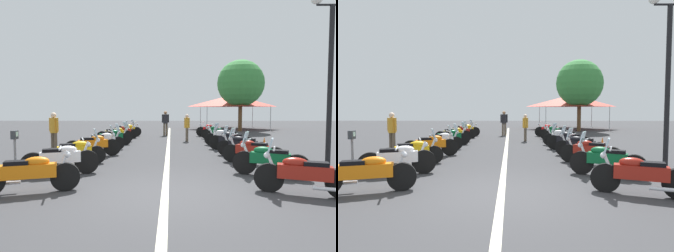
% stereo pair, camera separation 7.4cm
% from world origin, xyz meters
% --- Properties ---
extents(ground_plane, '(80.00, 80.00, 0.00)m').
position_xyz_m(ground_plane, '(0.00, 0.00, 0.00)').
color(ground_plane, '#38383A').
extents(lane_centre_stripe, '(29.32, 0.16, 0.01)m').
position_xyz_m(lane_centre_stripe, '(7.39, 0.00, 0.00)').
color(lane_centre_stripe, beige).
rests_on(lane_centre_stripe, ground_plane).
extents(motorcycle_left_row_0, '(0.92, 2.10, 1.00)m').
position_xyz_m(motorcycle_left_row_0, '(0.01, 2.97, 0.46)').
color(motorcycle_left_row_0, black).
rests_on(motorcycle_left_row_0, ground_plane).
extents(motorcycle_left_row_1, '(0.94, 2.00, 1.02)m').
position_xyz_m(motorcycle_left_row_1, '(1.75, 2.93, 0.47)').
color(motorcycle_left_row_1, black).
rests_on(motorcycle_left_row_1, ground_plane).
extents(motorcycle_left_row_2, '(0.98, 1.93, 1.19)m').
position_xyz_m(motorcycle_left_row_2, '(3.24, 3.03, 0.46)').
color(motorcycle_left_row_2, black).
rests_on(motorcycle_left_row_2, ground_plane).
extents(motorcycle_left_row_3, '(0.99, 2.05, 1.22)m').
position_xyz_m(motorcycle_left_row_3, '(4.93, 2.88, 0.48)').
color(motorcycle_left_row_3, black).
rests_on(motorcycle_left_row_3, ground_plane).
extents(motorcycle_left_row_4, '(1.15, 1.85, 1.19)m').
position_xyz_m(motorcycle_left_row_4, '(6.52, 2.88, 0.46)').
color(motorcycle_left_row_4, black).
rests_on(motorcycle_left_row_4, ground_plane).
extents(motorcycle_left_row_5, '(1.23, 1.92, 1.20)m').
position_xyz_m(motorcycle_left_row_5, '(8.27, 2.86, 0.46)').
color(motorcycle_left_row_5, black).
rests_on(motorcycle_left_row_5, ground_plane).
extents(motorcycle_left_row_6, '(0.95, 1.97, 1.22)m').
position_xyz_m(motorcycle_left_row_6, '(9.78, 2.96, 0.47)').
color(motorcycle_left_row_6, black).
rests_on(motorcycle_left_row_6, ground_plane).
extents(motorcycle_left_row_7, '(1.18, 1.96, 1.19)m').
position_xyz_m(motorcycle_left_row_7, '(11.60, 2.91, 0.46)').
color(motorcycle_left_row_7, black).
rests_on(motorcycle_left_row_7, ground_plane).
extents(motorcycle_left_row_8, '(1.07, 1.95, 1.00)m').
position_xyz_m(motorcycle_left_row_8, '(13.12, 2.85, 0.46)').
color(motorcycle_left_row_8, black).
rests_on(motorcycle_left_row_8, ground_plane).
extents(motorcycle_right_row_0, '(0.98, 1.98, 1.21)m').
position_xyz_m(motorcycle_right_row_0, '(-0.05, -2.96, 0.47)').
color(motorcycle_right_row_0, black).
rests_on(motorcycle_right_row_0, ground_plane).
extents(motorcycle_right_row_1, '(1.07, 1.88, 1.22)m').
position_xyz_m(motorcycle_right_row_1, '(1.66, -2.81, 0.47)').
color(motorcycle_right_row_1, black).
rests_on(motorcycle_right_row_1, ground_plane).
extents(motorcycle_right_row_2, '(1.20, 1.86, 1.21)m').
position_xyz_m(motorcycle_right_row_2, '(3.45, -2.85, 0.47)').
color(motorcycle_right_row_2, black).
rests_on(motorcycle_right_row_2, ground_plane).
extents(motorcycle_right_row_3, '(1.11, 1.86, 1.20)m').
position_xyz_m(motorcycle_right_row_3, '(4.94, -2.89, 0.46)').
color(motorcycle_right_row_3, black).
rests_on(motorcycle_right_row_3, ground_plane).
extents(motorcycle_right_row_4, '(1.13, 1.91, 1.22)m').
position_xyz_m(motorcycle_right_row_4, '(6.68, -2.80, 0.47)').
color(motorcycle_right_row_4, black).
rests_on(motorcycle_right_row_4, ground_plane).
extents(motorcycle_right_row_5, '(0.91, 1.94, 0.99)m').
position_xyz_m(motorcycle_right_row_5, '(8.32, -2.80, 0.45)').
color(motorcycle_right_row_5, black).
rests_on(motorcycle_right_row_5, ground_plane).
extents(motorcycle_right_row_6, '(1.15, 1.82, 1.01)m').
position_xyz_m(motorcycle_right_row_6, '(9.81, -2.89, 0.47)').
color(motorcycle_right_row_6, black).
rests_on(motorcycle_right_row_6, ground_plane).
extents(motorcycle_right_row_7, '(1.07, 1.89, 0.99)m').
position_xyz_m(motorcycle_right_row_7, '(11.42, -2.94, 0.45)').
color(motorcycle_right_row_7, black).
rests_on(motorcycle_right_row_7, ground_plane).
extents(motorcycle_right_row_8, '(0.90, 1.98, 1.01)m').
position_xyz_m(motorcycle_right_row_8, '(13.15, -2.82, 0.46)').
color(motorcycle_right_row_8, black).
rests_on(motorcycle_right_row_8, ground_plane).
extents(street_lamp_twin_globe, '(0.32, 1.22, 5.14)m').
position_xyz_m(street_lamp_twin_globe, '(2.18, -4.70, 3.49)').
color(street_lamp_twin_globe, black).
rests_on(street_lamp_twin_globe, ground_plane).
extents(parking_meter, '(0.18, 0.13, 1.29)m').
position_xyz_m(parking_meter, '(1.25, 3.95, 0.90)').
color(parking_meter, slate).
rests_on(parking_meter, ground_plane).
extents(traffic_cone_0, '(0.36, 0.36, 0.61)m').
position_xyz_m(traffic_cone_0, '(6.57, -4.28, 0.29)').
color(traffic_cone_0, orange).
rests_on(traffic_cone_0, ground_plane).
extents(bystander_0, '(0.53, 0.32, 1.56)m').
position_xyz_m(bystander_0, '(10.41, -1.06, 0.91)').
color(bystander_0, brown).
rests_on(bystander_0, ground_plane).
extents(bystander_1, '(0.32, 0.48, 1.71)m').
position_xyz_m(bystander_1, '(5.94, 4.84, 1.01)').
color(bystander_1, brown).
rests_on(bystander_1, ground_plane).
extents(bystander_2, '(0.32, 0.50, 1.72)m').
position_xyz_m(bystander_2, '(13.92, 0.25, 1.01)').
color(bystander_2, brown).
rests_on(bystander_2, ground_plane).
extents(roadside_tree_0, '(3.87, 3.87, 5.96)m').
position_xyz_m(roadside_tree_0, '(17.97, -5.94, 4.01)').
color(roadside_tree_0, brown).
rests_on(roadside_tree_0, ground_plane).
extents(event_tent, '(6.02, 6.02, 3.20)m').
position_xyz_m(event_tent, '(21.08, -5.92, 2.65)').
color(event_tent, '#E54C3F').
rests_on(event_tent, ground_plane).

